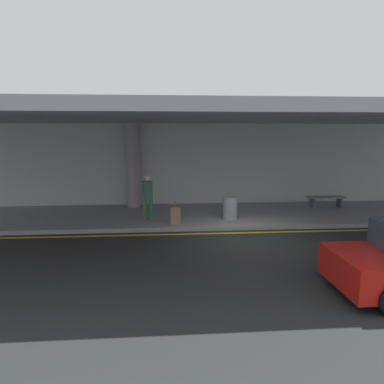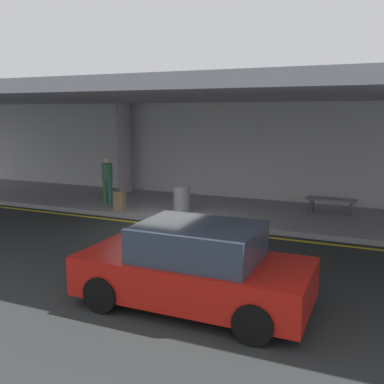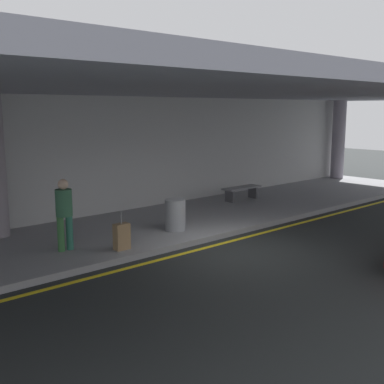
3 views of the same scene
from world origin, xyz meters
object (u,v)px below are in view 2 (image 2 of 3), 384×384
object	(u,v)px
support_column_far_left	(125,148)
trash_bin_steel	(182,199)
suitcase_upright_primary	(119,200)
bench_metal	(331,202)
traveler_with_luggage	(107,177)
car_red	(194,268)

from	to	relation	value
support_column_far_left	trash_bin_steel	xyz separation A→B (m)	(3.82, -2.60, -1.40)
support_column_far_left	suitcase_upright_primary	bearing A→B (deg)	-61.29
suitcase_upright_primary	trash_bin_steel	xyz separation A→B (m)	(2.09, 0.56, 0.11)
bench_metal	traveler_with_luggage	bearing A→B (deg)	-168.73
car_red	traveler_with_luggage	bearing A→B (deg)	131.22
traveler_with_luggage	bench_metal	bearing A→B (deg)	-163.11
support_column_far_left	suitcase_upright_primary	distance (m)	3.91
suitcase_upright_primary	bench_metal	distance (m)	7.09
traveler_with_luggage	bench_metal	distance (m)	7.88
support_column_far_left	trash_bin_steel	size ratio (longest dim) A/B	4.29
car_red	bench_metal	xyz separation A→B (m)	(1.44, 8.04, -0.21)
traveler_with_luggage	suitcase_upright_primary	world-z (taller)	traveler_with_luggage
car_red	traveler_with_luggage	world-z (taller)	traveler_with_luggage
suitcase_upright_primary	trash_bin_steel	bearing A→B (deg)	-13.49
support_column_far_left	car_red	xyz separation A→B (m)	(6.98, -8.86, -1.26)
traveler_with_luggage	trash_bin_steel	xyz separation A→B (m)	(3.11, -0.24, -0.54)
car_red	traveler_with_luggage	xyz separation A→B (m)	(-6.27, 6.51, 0.40)
traveler_with_luggage	trash_bin_steel	world-z (taller)	traveler_with_luggage
traveler_with_luggage	bench_metal	world-z (taller)	traveler_with_luggage
bench_metal	trash_bin_steel	distance (m)	4.93
suitcase_upright_primary	bench_metal	xyz separation A→B (m)	(6.69, 2.34, 0.04)
support_column_far_left	bench_metal	world-z (taller)	support_column_far_left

